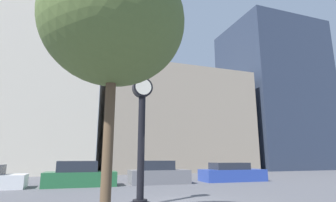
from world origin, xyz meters
TOP-DOWN VIEW (x-y plane):
  - building_tall_tower at (-9.22, 24.00)m, footprint 14.58×12.00m
  - building_storefront_row at (8.23, 24.00)m, footprint 18.47×12.00m
  - building_glass_modern at (25.58, 24.00)m, footprint 13.71×12.00m
  - street_clock at (-1.56, 0.69)m, footprint 0.80×0.80m
  - car_green at (-3.51, 8.20)m, footprint 4.28×2.00m
  - car_grey at (1.44, 8.15)m, footprint 3.98×1.93m
  - car_blue at (7.11, 8.20)m, footprint 4.78×2.18m
  - bare_tree at (-3.20, -2.94)m, footprint 3.56×3.56m

SIDE VIEW (x-z plane):
  - car_blue at x=7.11m, z-range -0.10..1.23m
  - car_green at x=-3.51m, z-range -0.12..1.37m
  - car_grey at x=1.44m, z-range -0.12..1.38m
  - street_clock at x=-1.56m, z-range 0.16..5.05m
  - bare_tree at x=-3.20m, z-range 1.69..8.32m
  - building_storefront_row at x=8.23m, z-range 0.00..12.54m
  - building_glass_modern at x=25.58m, z-range 0.00..22.67m
  - building_tall_tower at x=-9.22m, z-range 0.00..35.64m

